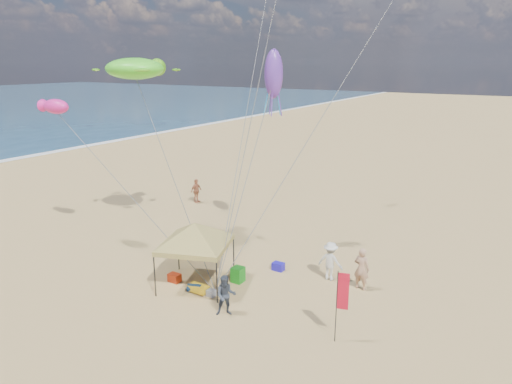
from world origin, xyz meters
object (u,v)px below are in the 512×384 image
at_px(cooler_red, 175,278).
at_px(chair_yellow, 186,251).
at_px(beach_cart, 198,288).
at_px(person_near_c, 330,261).
at_px(feather_flag, 341,295).
at_px(person_near_a, 362,269).
at_px(person_near_b, 226,295).
at_px(canopy_tent, 195,225).
at_px(chair_green, 238,275).
at_px(cooler_blue, 278,266).
at_px(person_far_a, 196,191).

relative_size(cooler_red, chair_yellow, 0.77).
distance_m(beach_cart, person_near_c, 6.03).
distance_m(feather_flag, chair_yellow, 9.96).
bearing_deg(beach_cart, cooler_red, 170.85).
xyz_separation_m(person_near_a, person_near_b, (-3.76, -4.85, -0.12)).
xyz_separation_m(canopy_tent, person_near_c, (4.83, 3.61, -1.91)).
relative_size(canopy_tent, chair_green, 7.38).
distance_m(chair_green, beach_cart, 1.97).
height_order(chair_green, chair_yellow, same).
bearing_deg(person_near_a, cooler_red, 30.39).
xyz_separation_m(cooler_red, person_near_b, (3.63, -1.11, 0.64)).
xyz_separation_m(cooler_blue, chair_green, (-0.96, -2.01, 0.16)).
height_order(chair_green, person_far_a, person_far_a).
xyz_separation_m(canopy_tent, person_near_a, (6.34, 3.46, -1.86)).
bearing_deg(feather_flag, beach_cart, 177.57).
relative_size(canopy_tent, person_far_a, 3.04).
distance_m(feather_flag, cooler_red, 8.29).
relative_size(feather_flag, person_near_b, 1.65).
height_order(canopy_tent, cooler_red, canopy_tent).
xyz_separation_m(person_near_b, person_near_c, (2.25, 5.01, 0.07)).
bearing_deg(person_near_c, person_near_a, 174.58).
bearing_deg(chair_yellow, person_near_b, -35.05).
relative_size(cooler_red, chair_green, 0.77).
bearing_deg(person_near_a, beach_cart, 37.96).
xyz_separation_m(chair_yellow, beach_cart, (2.86, -2.60, -0.15)).
xyz_separation_m(chair_yellow, person_near_a, (8.69, 1.39, 0.60)).
bearing_deg(beach_cart, person_near_c, 43.89).
height_order(feather_flag, cooler_red, feather_flag).
relative_size(beach_cart, person_near_a, 0.47).
height_order(person_near_a, person_far_a, person_near_a).
height_order(chair_yellow, person_near_a, person_near_a).
relative_size(canopy_tent, beach_cart, 5.74).
relative_size(cooler_red, beach_cart, 0.60).
distance_m(cooler_blue, chair_green, 2.23).
relative_size(cooler_blue, person_near_b, 0.33).
bearing_deg(chair_green, canopy_tent, -139.01).
bearing_deg(cooler_blue, beach_cart, -116.08).
relative_size(cooler_red, person_near_b, 0.33).
xyz_separation_m(cooler_red, person_near_a, (7.38, 3.74, 0.76)).
bearing_deg(person_far_a, canopy_tent, -135.87).
bearing_deg(cooler_red, beach_cart, -9.15).
xyz_separation_m(feather_flag, cooler_blue, (-4.71, 4.04, -1.64)).
distance_m(feather_flag, person_far_a, 18.51).
height_order(feather_flag, person_near_c, feather_flag).
distance_m(cooler_blue, person_near_a, 4.06).
height_order(person_near_a, person_near_b, person_near_a).
xyz_separation_m(chair_yellow, person_near_c, (7.18, 1.55, 0.55)).
relative_size(person_near_a, person_far_a, 1.12).
relative_size(chair_green, chair_yellow, 1.00).
relative_size(cooler_blue, person_far_a, 0.32).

